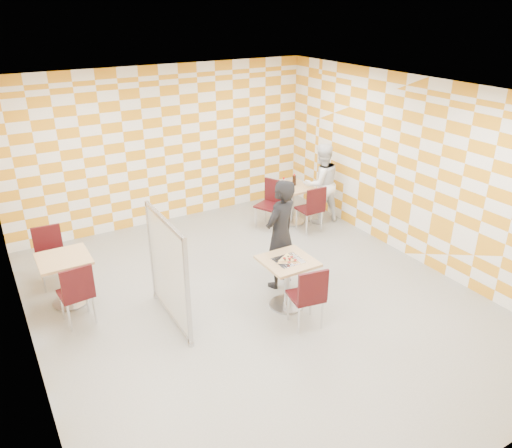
{
  "coord_description": "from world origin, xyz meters",
  "views": [
    {
      "loc": [
        -3.15,
        -5.36,
        4.07
      ],
      "look_at": [
        0.1,
        0.2,
        1.15
      ],
      "focal_mm": 35.0,
      "sensor_mm": 36.0,
      "label": 1
    }
  ],
  "objects_px": {
    "partition": "(168,270)",
    "main_table": "(287,275)",
    "man_dark": "(280,234)",
    "man_white": "(321,184)",
    "chair_empty_far": "(50,251)",
    "chair_empty_near": "(77,290)",
    "second_table": "(292,198)",
    "sport_bottle": "(284,183)",
    "empty_table": "(66,272)",
    "chair_second_front": "(313,206)",
    "chair_second_side": "(271,200)",
    "soda_bottle": "(294,180)",
    "chair_main_front": "(309,294)"
  },
  "relations": [
    {
      "from": "chair_second_front",
      "to": "soda_bottle",
      "type": "distance_m",
      "value": 0.72
    },
    {
      "from": "empty_table",
      "to": "second_table",
      "type": "bearing_deg",
      "value": 9.97
    },
    {
      "from": "chair_second_side",
      "to": "chair_empty_far",
      "type": "height_order",
      "value": "same"
    },
    {
      "from": "chair_second_front",
      "to": "chair_second_side",
      "type": "height_order",
      "value": "same"
    },
    {
      "from": "main_table",
      "to": "chair_empty_near",
      "type": "distance_m",
      "value": 2.85
    },
    {
      "from": "chair_second_front",
      "to": "sport_bottle",
      "type": "bearing_deg",
      "value": 108.4
    },
    {
      "from": "main_table",
      "to": "chair_empty_near",
      "type": "height_order",
      "value": "chair_empty_near"
    },
    {
      "from": "chair_main_front",
      "to": "chair_empty_far",
      "type": "bearing_deg",
      "value": 132.33
    },
    {
      "from": "chair_empty_near",
      "to": "partition",
      "type": "height_order",
      "value": "partition"
    },
    {
      "from": "man_white",
      "to": "man_dark",
      "type": "bearing_deg",
      "value": 44.44
    },
    {
      "from": "chair_second_front",
      "to": "chair_empty_far",
      "type": "bearing_deg",
      "value": 173.0
    },
    {
      "from": "man_white",
      "to": "soda_bottle",
      "type": "height_order",
      "value": "man_white"
    },
    {
      "from": "soda_bottle",
      "to": "partition",
      "type": "bearing_deg",
      "value": -149.51
    },
    {
      "from": "chair_empty_near",
      "to": "sport_bottle",
      "type": "height_order",
      "value": "sport_bottle"
    },
    {
      "from": "second_table",
      "to": "chair_empty_far",
      "type": "height_order",
      "value": "chair_empty_far"
    },
    {
      "from": "second_table",
      "to": "chair_second_front",
      "type": "relative_size",
      "value": 0.81
    },
    {
      "from": "main_table",
      "to": "chair_second_front",
      "type": "height_order",
      "value": "chair_second_front"
    },
    {
      "from": "empty_table",
      "to": "chair_second_front",
      "type": "xyz_separation_m",
      "value": [
        4.46,
        0.17,
        0.04
      ]
    },
    {
      "from": "man_dark",
      "to": "partition",
      "type": "bearing_deg",
      "value": -19.69
    },
    {
      "from": "chair_second_front",
      "to": "sport_bottle",
      "type": "xyz_separation_m",
      "value": [
        -0.22,
        0.66,
        0.29
      ]
    },
    {
      "from": "empty_table",
      "to": "chair_empty_far",
      "type": "distance_m",
      "value": 0.74
    },
    {
      "from": "partition",
      "to": "chair_empty_near",
      "type": "bearing_deg",
      "value": 154.46
    },
    {
      "from": "empty_table",
      "to": "chair_second_front",
      "type": "height_order",
      "value": "chair_second_front"
    },
    {
      "from": "empty_table",
      "to": "chair_second_side",
      "type": "distance_m",
      "value": 4.05
    },
    {
      "from": "chair_main_front",
      "to": "man_white",
      "type": "xyz_separation_m",
      "value": [
        2.29,
        2.79,
        0.25
      ]
    },
    {
      "from": "chair_second_front",
      "to": "man_white",
      "type": "distance_m",
      "value": 0.64
    },
    {
      "from": "chair_empty_far",
      "to": "man_dark",
      "type": "distance_m",
      "value": 3.54
    },
    {
      "from": "partition",
      "to": "main_table",
      "type": "bearing_deg",
      "value": -17.49
    },
    {
      "from": "empty_table",
      "to": "chair_second_side",
      "type": "height_order",
      "value": "chair_second_side"
    },
    {
      "from": "man_white",
      "to": "chair_empty_far",
      "type": "bearing_deg",
      "value": 2.97
    },
    {
      "from": "chair_second_front",
      "to": "man_white",
      "type": "height_order",
      "value": "man_white"
    },
    {
      "from": "chair_second_front",
      "to": "partition",
      "type": "height_order",
      "value": "partition"
    },
    {
      "from": "chair_empty_far",
      "to": "second_table",
      "type": "bearing_deg",
      "value": 0.54
    },
    {
      "from": "man_dark",
      "to": "sport_bottle",
      "type": "relative_size",
      "value": 8.55
    },
    {
      "from": "chair_second_side",
      "to": "chair_empty_near",
      "type": "bearing_deg",
      "value": -159.53
    },
    {
      "from": "second_table",
      "to": "partition",
      "type": "relative_size",
      "value": 0.48
    },
    {
      "from": "partition",
      "to": "chair_main_front",
      "type": "bearing_deg",
      "value": -35.84
    },
    {
      "from": "chair_empty_far",
      "to": "partition",
      "type": "distance_m",
      "value": 2.26
    },
    {
      "from": "chair_second_front",
      "to": "soda_bottle",
      "type": "height_order",
      "value": "soda_bottle"
    },
    {
      "from": "empty_table",
      "to": "chair_second_front",
      "type": "distance_m",
      "value": 4.47
    },
    {
      "from": "chair_second_front",
      "to": "chair_empty_far",
      "type": "relative_size",
      "value": 1.0
    },
    {
      "from": "main_table",
      "to": "empty_table",
      "type": "relative_size",
      "value": 1.0
    },
    {
      "from": "main_table",
      "to": "sport_bottle",
      "type": "bearing_deg",
      "value": 57.95
    },
    {
      "from": "second_table",
      "to": "chair_empty_near",
      "type": "distance_m",
      "value": 4.61
    },
    {
      "from": "main_table",
      "to": "chair_second_front",
      "type": "relative_size",
      "value": 0.81
    },
    {
      "from": "second_table",
      "to": "sport_bottle",
      "type": "bearing_deg",
      "value": 160.17
    },
    {
      "from": "main_table",
      "to": "chair_second_side",
      "type": "height_order",
      "value": "chair_second_side"
    },
    {
      "from": "empty_table",
      "to": "soda_bottle",
      "type": "height_order",
      "value": "soda_bottle"
    },
    {
      "from": "chair_empty_near",
      "to": "man_white",
      "type": "relative_size",
      "value": 0.58
    },
    {
      "from": "main_table",
      "to": "chair_empty_far",
      "type": "bearing_deg",
      "value": 139.31
    }
  ]
}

